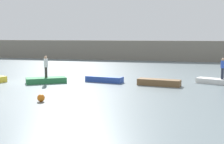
# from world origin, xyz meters

# --- Properties ---
(ground_plane) EXTENTS (120.00, 120.00, 0.00)m
(ground_plane) POSITION_xyz_m (0.00, 0.00, 0.00)
(ground_plane) COLOR slate
(embankment_wall) EXTENTS (80.00, 1.20, 3.06)m
(embankment_wall) POSITION_xyz_m (0.00, 25.61, 1.53)
(embankment_wall) COLOR gray
(embankment_wall) RESTS_ON ground_plane
(rowboat_green) EXTENTS (3.32, 2.78, 0.44)m
(rowboat_green) POSITION_xyz_m (3.37, 1.10, 0.22)
(rowboat_green) COLOR #2D7F47
(rowboat_green) RESTS_ON ground_plane
(rowboat_blue) EXTENTS (3.24, 1.41, 0.47)m
(rowboat_blue) POSITION_xyz_m (7.79, 2.80, 0.23)
(rowboat_blue) COLOR #2B4CAD
(rowboat_blue) RESTS_ON ground_plane
(rowboat_brown) EXTENTS (3.38, 1.40, 0.49)m
(rowboat_brown) POSITION_xyz_m (12.37, 2.10, 0.25)
(rowboat_brown) COLOR brown
(rowboat_brown) RESTS_ON ground_plane
(rowboat_white) EXTENTS (4.08, 2.47, 0.40)m
(rowboat_white) POSITION_xyz_m (17.14, 4.06, 0.20)
(rowboat_white) COLOR white
(rowboat_white) RESTS_ON ground_plane
(person_white_shirt) EXTENTS (0.32, 0.32, 1.77)m
(person_white_shirt) POSITION_xyz_m (3.37, 1.10, 1.43)
(person_white_shirt) COLOR #38332D
(person_white_shirt) RESTS_ON rowboat_green
(person_blue_shirt) EXTENTS (0.32, 0.32, 1.68)m
(person_blue_shirt) POSITION_xyz_m (17.14, 4.06, 1.33)
(person_blue_shirt) COLOR #232838
(person_blue_shirt) RESTS_ON rowboat_white
(mooring_buoy) EXTENTS (0.44, 0.44, 0.44)m
(mooring_buoy) POSITION_xyz_m (6.34, -5.47, 0.22)
(mooring_buoy) COLOR orange
(mooring_buoy) RESTS_ON ground_plane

